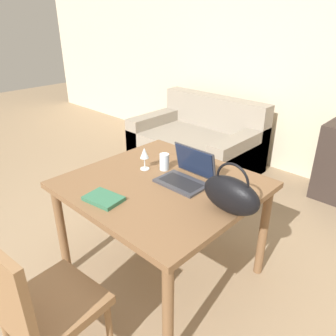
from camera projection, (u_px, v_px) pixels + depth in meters
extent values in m
plane|color=#997F60|center=(91.00, 321.00, 2.05)|extent=(14.00, 14.00, 0.00)
cube|color=beige|center=(315.00, 55.00, 3.37)|extent=(10.00, 0.06, 2.70)
cube|color=brown|center=(162.00, 185.00, 2.13)|extent=(1.15, 1.09, 0.04)
cylinder|color=brown|center=(62.00, 232.00, 2.29)|extent=(0.06, 0.06, 0.71)
cylinder|color=brown|center=(168.00, 317.00, 1.65)|extent=(0.06, 0.06, 0.71)
cylinder|color=brown|center=(159.00, 184.00, 2.93)|extent=(0.06, 0.06, 0.71)
cylinder|color=brown|center=(263.00, 232.00, 2.29)|extent=(0.06, 0.06, 0.71)
cube|color=olive|center=(53.00, 305.00, 1.65)|extent=(0.47, 0.47, 0.05)
cube|color=olive|center=(4.00, 291.00, 1.40)|extent=(0.42, 0.07, 0.46)
cylinder|color=olive|center=(68.00, 296.00, 1.98)|extent=(0.04, 0.04, 0.39)
cylinder|color=olive|center=(109.00, 330.00, 1.77)|extent=(0.04, 0.04, 0.39)
cube|color=gray|center=(194.00, 151.00, 4.02)|extent=(1.46, 0.95, 0.42)
cube|color=gray|center=(215.00, 112.00, 4.09)|extent=(1.46, 0.20, 0.40)
cube|color=gray|center=(158.00, 133.00, 4.38)|extent=(0.20, 0.95, 0.56)
cube|color=gray|center=(239.00, 160.00, 3.60)|extent=(0.20, 0.95, 0.56)
cube|color=#38383D|center=(181.00, 183.00, 2.09)|extent=(0.32, 0.21, 0.02)
cube|color=black|center=(181.00, 182.00, 2.09)|extent=(0.27, 0.13, 0.00)
cube|color=#38383D|center=(195.00, 161.00, 2.14)|extent=(0.32, 0.05, 0.20)
cube|color=#19233D|center=(194.00, 162.00, 2.13)|extent=(0.30, 0.05, 0.18)
cylinder|color=silver|center=(164.00, 162.00, 2.27)|extent=(0.07, 0.07, 0.12)
cylinder|color=silver|center=(145.00, 169.00, 2.30)|extent=(0.06, 0.06, 0.01)
cylinder|color=silver|center=(145.00, 163.00, 2.28)|extent=(0.01, 0.01, 0.08)
cone|color=silver|center=(144.00, 153.00, 2.25)|extent=(0.06, 0.06, 0.07)
ellipsoid|color=black|center=(231.00, 195.00, 1.76)|extent=(0.34, 0.14, 0.21)
torus|color=black|center=(232.00, 181.00, 1.73)|extent=(0.20, 0.01, 0.20)
cube|color=#336B4C|center=(104.00, 199.00, 1.91)|extent=(0.23, 0.18, 0.02)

